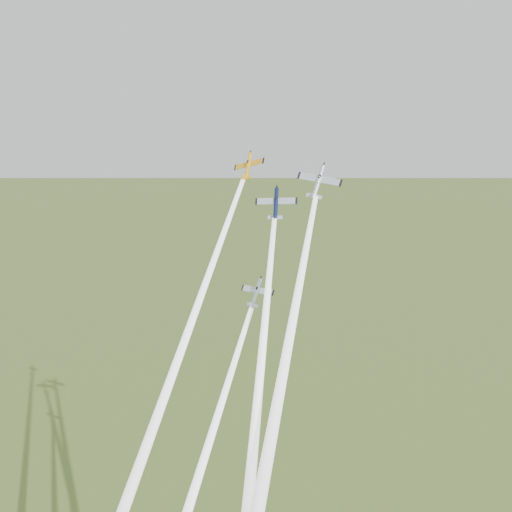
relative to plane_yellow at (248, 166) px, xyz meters
name	(u,v)px	position (x,y,z in m)	size (l,w,h in m)	color
plane_yellow	(248,166)	(0.00, 0.00, 0.00)	(7.85, 7.79, 1.23)	#FDAD16
smoke_trail_yellow	(179,357)	(-3.67, -22.49, -34.83)	(2.40, 2.40, 76.84)	white
plane_navy	(276,203)	(9.40, -6.49, -6.28)	(8.32, 8.26, 1.30)	#0E163D
smoke_trail_navy	(257,406)	(15.40, -26.95, -38.87)	(2.40, 2.40, 71.50)	white
plane_silver_right	(319,182)	(17.87, -5.70, -1.60)	(8.68, 8.61, 1.36)	silver
smoke_trail_silver_right	(288,344)	(19.48, -22.85, -27.93)	(2.40, 2.40, 56.53)	white
plane_silver_low	(256,292)	(8.48, -13.25, -22.71)	(7.25, 7.20, 1.14)	silver
smoke_trail_silver_low	(196,483)	(6.30, -33.08, -53.21)	(2.40, 2.40, 66.50)	white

